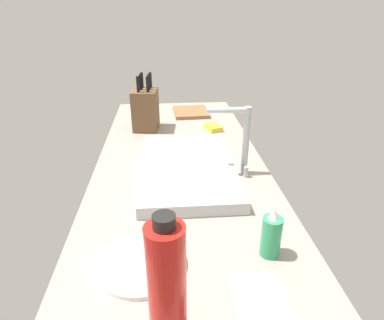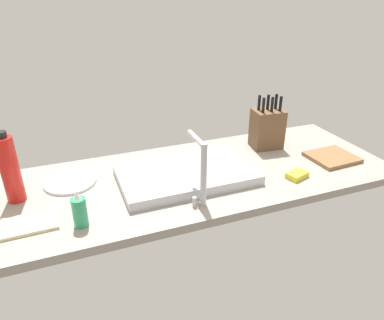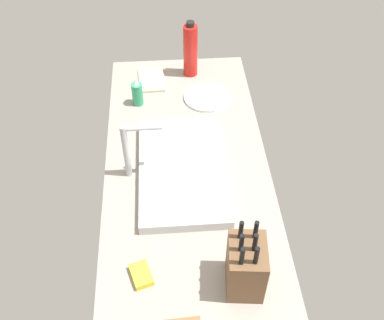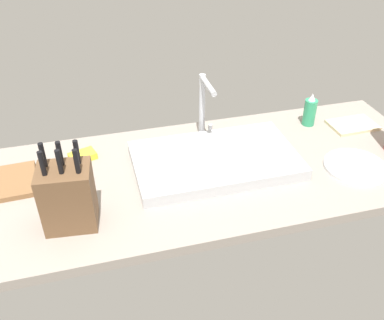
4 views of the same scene
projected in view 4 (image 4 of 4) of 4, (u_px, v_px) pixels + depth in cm
name	position (u px, v px, depth cm)	size (l,w,h in cm)	color
countertop_slab	(198.00, 176.00, 146.82)	(171.53, 65.34, 3.50)	gray
sink_basin	(215.00, 160.00, 147.77)	(56.40, 33.42, 4.14)	#B7BABF
faucet	(204.00, 102.00, 155.50)	(5.50, 15.42, 25.09)	#B7BABF
knife_block	(68.00, 196.00, 119.44)	(15.67, 12.96, 26.58)	brown
cutting_board	(2.00, 183.00, 138.93)	(20.80, 18.52, 1.80)	brown
soap_bottle	(310.00, 111.00, 169.02)	(4.97, 4.97, 13.53)	#2D9966
dinner_plate	(355.00, 167.00, 147.19)	(21.50, 21.50, 1.20)	white
dish_towel	(353.00, 125.00, 170.62)	(18.40, 12.19, 1.20)	beige
dish_sponge	(83.00, 156.00, 151.46)	(9.00, 6.00, 2.40)	yellow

